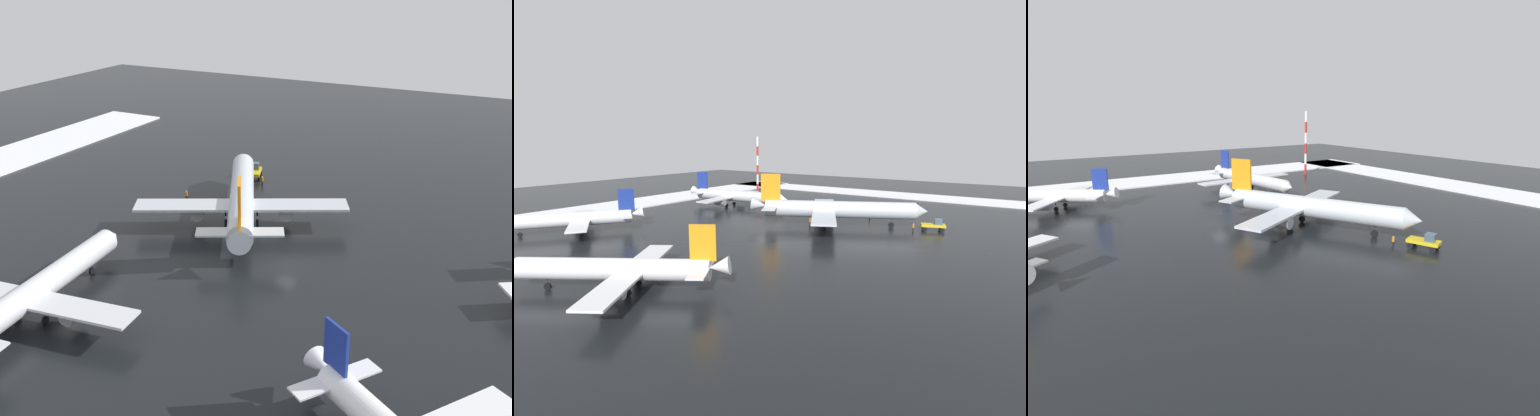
{
  "view_description": "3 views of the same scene",
  "coord_description": "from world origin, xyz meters",
  "views": [
    {
      "loc": [
        29.98,
        -67.23,
        36.94
      ],
      "look_at": [
        -6.35,
        4.1,
        5.25
      ],
      "focal_mm": 45.0,
      "sensor_mm": 36.0,
      "label": 1
    },
    {
      "loc": [
        64.39,
        46.99,
        18.25
      ],
      "look_at": [
        -1.12,
        1.14,
        4.54
      ],
      "focal_mm": 28.0,
      "sensor_mm": 36.0,
      "label": 2
    },
    {
      "loc": [
        28.82,
        63.33,
        20.16
      ],
      "look_at": [
        -9.21,
        6.98,
        3.09
      ],
      "focal_mm": 28.0,
      "sensor_mm": 36.0,
      "label": 3
    }
  ],
  "objects": [
    {
      "name": "antenna_mast",
      "position": [
        -45.9,
        -35.42,
        9.64
      ],
      "size": [
        0.7,
        0.7,
        19.27
      ],
      "color": "red",
      "rests_on": "ground_plane"
    },
    {
      "name": "snow_bank_far",
      "position": [
        0.0,
        -50.0,
        0.16
      ],
      "size": [
        152.0,
        16.0,
        0.32
      ],
      "primitive_type": "cube",
      "color": "white",
      "rests_on": "ground_plane"
    },
    {
      "name": "ground_plane",
      "position": [
        0.0,
        0.0,
        0.0
      ],
      "size": [
        240.0,
        240.0,
        0.0
      ],
      "primitive_type": "plane",
      "color": "black"
    },
    {
      "name": "airplane_parked_portside",
      "position": [
        23.81,
        -29.18,
        2.76
      ],
      "size": [
        24.63,
        21.17,
        8.37
      ],
      "rotation": [
        0.0,
        0.0,
        5.69
      ],
      "color": "white",
      "rests_on": "ground_plane"
    },
    {
      "name": "snow_bank_left",
      "position": [
        -67.0,
        0.0,
        0.16
      ],
      "size": [
        14.0,
        116.0,
        0.32
      ],
      "primitive_type": "cube",
      "color": "white",
      "rests_on": "ground_plane"
    },
    {
      "name": "ground_crew_mid_apron",
      "position": [
        -9.21,
        5.96,
        0.97
      ],
      "size": [
        0.36,
        0.36,
        1.71
      ],
      "rotation": [
        0.0,
        0.0,
        0.77
      ],
      "color": "black",
      "rests_on": "ground_plane"
    },
    {
      "name": "ground_crew_near_tug",
      "position": [
        -16.17,
        25.72,
        0.97
      ],
      "size": [
        0.36,
        0.36,
        1.71
      ],
      "rotation": [
        0.0,
        0.0,
        1.33
      ],
      "color": "black",
      "rests_on": "ground_plane"
    },
    {
      "name": "airplane_far_rear",
      "position": [
        -19.19,
        -22.98,
        3.02
      ],
      "size": [
        25.58,
        30.74,
        9.13
      ],
      "rotation": [
        0.0,
        0.0,
        1.69
      ],
      "color": "silver",
      "rests_on": "ground_plane"
    },
    {
      "name": "airplane_parked_starboard",
      "position": [
        -11.89,
        10.34,
        3.65
      ],
      "size": [
        29.35,
        34.45,
        11.05
      ],
      "rotation": [
        0.0,
        0.0,
        2.05
      ],
      "color": "silver",
      "rests_on": "ground_plane"
    },
    {
      "name": "pushback_tug",
      "position": [
        -19.33,
        29.03,
        1.28
      ],
      "size": [
        3.67,
        5.08,
        2.5
      ],
      "rotation": [
        0.0,
        0.0,
        1.93
      ],
      "color": "gold",
      "rests_on": "ground_plane"
    },
    {
      "name": "ground_crew_beside_wing",
      "position": [
        -23.74,
        13.67,
        0.97
      ],
      "size": [
        0.36,
        0.36,
        1.71
      ],
      "rotation": [
        0.0,
        0.0,
        2.66
      ],
      "color": "black",
      "rests_on": "ground_plane"
    }
  ]
}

